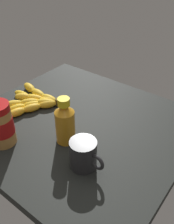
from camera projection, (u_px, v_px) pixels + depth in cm
name	position (u px, v px, depth cm)	size (l,w,h in cm)	color
ground_plane	(78.00, 126.00, 90.12)	(76.10, 70.31, 3.38)	black
banana_bunch	(34.00, 101.00, 97.91)	(23.34, 21.96, 3.38)	gold
peanut_butter_jar	(0.00, 125.00, 76.32)	(8.22, 8.22, 14.75)	#BF8442
honey_bottle	(65.00, 122.00, 76.92)	(6.31, 6.31, 16.33)	orange
coffee_mug	(84.00, 154.00, 69.46)	(11.57, 7.84, 9.16)	#262628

